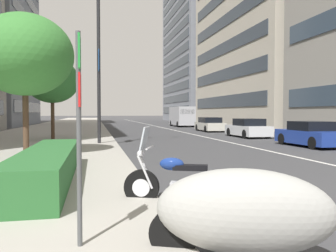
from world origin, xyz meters
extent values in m
cube|color=#A39E93|center=(30.00, 11.28, 0.07)|extent=(160.00, 9.24, 0.15)
cube|color=silver|center=(35.00, 0.00, 0.00)|extent=(110.00, 0.16, 0.01)
ellipsoid|color=#9E9E99|center=(0.13, 6.15, 0.61)|extent=(1.53, 2.21, 1.00)
cylinder|color=black|center=(0.45, 6.91, 0.30)|extent=(0.33, 0.60, 0.60)
cylinder|color=black|center=(2.97, 6.97, 0.34)|extent=(0.35, 0.68, 0.68)
cylinder|color=silver|center=(2.97, 6.97, 0.34)|extent=(0.24, 0.36, 0.34)
cylinder|color=black|center=(2.45, 5.56, 0.34)|extent=(0.35, 0.68, 0.68)
cylinder|color=silver|center=(2.45, 5.56, 0.34)|extent=(0.24, 0.36, 0.34)
cube|color=silver|center=(2.71, 6.26, 0.32)|extent=(0.38, 0.45, 0.28)
cube|color=black|center=(2.65, 6.09, 0.74)|extent=(0.43, 0.68, 0.10)
ellipsoid|color=navy|center=(2.77, 6.42, 0.80)|extent=(0.39, 0.51, 0.24)
cylinder|color=silver|center=(2.88, 6.91, 0.64)|extent=(0.15, 0.31, 0.64)
cylinder|color=silver|center=(3.01, 6.87, 0.64)|extent=(0.15, 0.31, 0.64)
cylinder|color=silver|center=(2.92, 6.82, 1.10)|extent=(0.57, 0.24, 0.04)
sphere|color=silver|center=(2.98, 6.98, 0.98)|extent=(0.14, 0.14, 0.14)
cube|color=#B2BCC6|center=(2.95, 6.91, 1.28)|extent=(0.45, 0.27, 0.44)
cylinder|color=silver|center=(2.74, 5.95, 0.20)|extent=(0.32, 0.67, 0.16)
cube|color=navy|center=(12.66, -3.21, 0.49)|extent=(4.15, 1.88, 0.69)
cube|color=black|center=(12.65, -3.21, 1.08)|extent=(1.93, 1.69, 0.47)
cylinder|color=black|center=(14.00, -2.36, 0.31)|extent=(0.63, 0.24, 0.62)
cylinder|color=black|center=(14.04, -3.99, 0.31)|extent=(0.63, 0.24, 0.62)
cylinder|color=black|center=(11.29, -2.43, 0.31)|extent=(0.63, 0.24, 0.62)
cube|color=silver|center=(19.85, -2.99, 0.49)|extent=(4.23, 1.88, 0.69)
cube|color=black|center=(19.66, -2.99, 1.09)|extent=(2.01, 1.70, 0.50)
cylinder|color=black|center=(21.23, -2.14, 0.31)|extent=(0.62, 0.23, 0.62)
cylinder|color=black|center=(21.25, -3.80, 0.31)|extent=(0.62, 0.23, 0.62)
cylinder|color=black|center=(18.45, -2.17, 0.31)|extent=(0.62, 0.23, 0.62)
cylinder|color=black|center=(18.48, -3.83, 0.31)|extent=(0.62, 0.23, 0.62)
cube|color=beige|center=(27.95, -2.84, 0.49)|extent=(4.67, 1.88, 0.68)
cube|color=black|center=(27.86, -2.83, 1.08)|extent=(2.51, 1.68, 0.50)
cylinder|color=black|center=(29.50, -2.08, 0.31)|extent=(0.63, 0.24, 0.62)
cylinder|color=black|center=(29.45, -3.68, 0.31)|extent=(0.63, 0.24, 0.62)
cylinder|color=black|center=(26.45, -2.00, 0.31)|extent=(0.63, 0.24, 0.62)
cylinder|color=black|center=(26.40, -3.59, 0.31)|extent=(0.63, 0.24, 0.62)
cube|color=#B7B7BC|center=(39.79, -3.09, 1.37)|extent=(5.75, 2.10, 2.30)
cube|color=black|center=(36.94, -3.09, 1.88)|extent=(0.04, 1.75, 0.56)
cylinder|color=black|center=(41.74, -2.16, 0.36)|extent=(0.72, 0.26, 0.72)
cylinder|color=black|center=(41.74, -4.04, 0.36)|extent=(0.72, 0.26, 0.72)
cylinder|color=black|center=(37.84, -2.15, 0.36)|extent=(0.72, 0.26, 0.72)
cylinder|color=black|center=(37.83, -4.03, 0.36)|extent=(0.72, 0.26, 0.72)
cylinder|color=#47494C|center=(0.68, 8.02, 1.44)|extent=(0.06, 0.06, 2.58)
cube|color=#1E8C33|center=(0.68, 8.01, 2.48)|extent=(0.32, 0.02, 0.40)
cube|color=red|center=(0.68, 8.01, 2.03)|extent=(0.32, 0.02, 0.40)
cylinder|color=#232326|center=(15.25, 7.60, 4.65)|extent=(0.18, 0.18, 9.01)
cube|color=#194C99|center=(14.90, 7.60, 4.47)|extent=(0.56, 0.03, 1.10)
cube|color=#194C99|center=(15.60, 7.60, 4.47)|extent=(0.56, 0.03, 1.10)
cube|color=#28602D|center=(5.11, 8.92, 0.52)|extent=(6.48, 1.10, 0.74)
cylinder|color=#473323|center=(10.42, 10.39, 1.37)|extent=(0.22, 0.22, 2.43)
ellipsoid|color=#387A33|center=(10.42, 10.39, 3.94)|extent=(3.61, 3.61, 3.07)
cylinder|color=#473323|center=(18.91, 10.36, 1.34)|extent=(0.22, 0.22, 2.37)
ellipsoid|color=#2D6B2D|center=(18.91, 10.36, 3.74)|extent=(3.24, 3.24, 2.75)
cube|color=#2D3842|center=(39.42, -8.62, 3.21)|extent=(23.39, 0.08, 1.50)
cube|color=#2D3842|center=(39.42, -8.62, 6.67)|extent=(23.39, 0.08, 1.50)
cube|color=#2D3842|center=(39.42, -8.62, 10.13)|extent=(23.39, 0.08, 1.50)
cube|color=#2D3842|center=(39.42, -8.62, 13.58)|extent=(23.39, 0.08, 1.50)
cube|color=gray|center=(68.23, -18.72, 14.74)|extent=(25.49, 20.13, 29.48)
cube|color=#2D3842|center=(68.23, -8.62, 2.36)|extent=(22.94, 0.08, 1.50)
cube|color=#2D3842|center=(68.23, -8.62, 4.66)|extent=(22.94, 0.08, 1.50)
cube|color=#2D3842|center=(68.23, -8.62, 6.97)|extent=(22.94, 0.08, 1.50)
cube|color=#2D3842|center=(68.23, -8.62, 9.27)|extent=(22.94, 0.08, 1.50)
cube|color=#2D3842|center=(68.23, -8.62, 11.58)|extent=(22.94, 0.08, 1.50)
cube|color=#2D3842|center=(68.23, -8.62, 13.88)|extent=(22.94, 0.08, 1.50)
cube|color=#2D3842|center=(68.23, -8.62, 16.19)|extent=(22.94, 0.08, 1.50)
cube|color=#2D3842|center=(68.23, -8.62, 18.49)|extent=(22.94, 0.08, 1.50)
cube|color=#2D3842|center=(68.23, -8.62, 20.80)|extent=(22.94, 0.08, 1.50)
cube|color=#2D3842|center=(68.23, -8.62, 23.10)|extent=(22.94, 0.08, 1.50)
cube|color=#2D3842|center=(48.74, 16.86, 2.54)|extent=(19.20, 0.08, 1.50)
cube|color=#2D3842|center=(48.74, 16.86, 5.58)|extent=(19.20, 0.08, 1.50)
cube|color=#2D3842|center=(48.74, 16.86, 8.62)|extent=(19.20, 0.08, 1.50)
cube|color=#2D3842|center=(48.74, 16.86, 11.66)|extent=(19.20, 0.08, 1.50)
cube|color=#2D3842|center=(48.74, 16.86, 14.70)|extent=(19.20, 0.08, 1.50)
camera|label=1|loc=(-3.62, 7.84, 1.76)|focal=37.40mm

